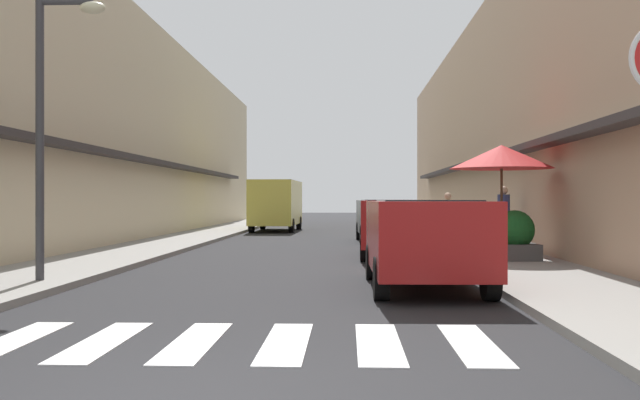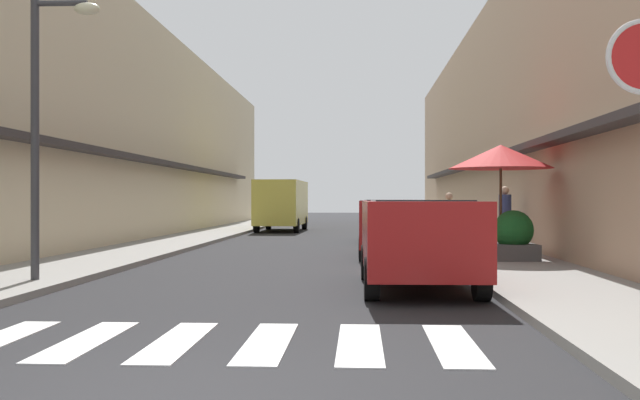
% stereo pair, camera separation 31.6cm
% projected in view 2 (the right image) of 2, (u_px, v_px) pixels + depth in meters
% --- Properties ---
extents(ground_plane, '(111.63, 111.63, 0.00)m').
position_uv_depth(ground_plane, '(319.00, 242.00, 25.52)').
color(ground_plane, '#232326').
extents(sidewalk_left, '(2.52, 71.04, 0.12)m').
position_uv_depth(sidewalk_left, '(186.00, 240.00, 25.78)').
color(sidewalk_left, gray).
rests_on(sidewalk_left, ground_plane).
extents(sidewalk_right, '(2.52, 71.04, 0.12)m').
position_uv_depth(sidewalk_right, '(454.00, 240.00, 25.27)').
color(sidewalk_right, gray).
rests_on(sidewalk_right, ground_plane).
extents(building_row_left, '(5.50, 47.67, 8.02)m').
position_uv_depth(building_row_left, '(98.00, 132.00, 27.51)').
color(building_row_left, beige).
rests_on(building_row_left, ground_plane).
extents(building_row_right, '(5.50, 47.67, 8.52)m').
position_uv_depth(building_row_right, '(552.00, 123.00, 26.60)').
color(building_row_right, tan).
rests_on(building_row_right, ground_plane).
extents(crosswalk, '(5.20, 2.20, 0.01)m').
position_uv_depth(crosswalk, '(222.00, 342.00, 7.53)').
color(crosswalk, silver).
rests_on(crosswalk, ground_plane).
extents(parked_car_near, '(1.86, 4.28, 1.47)m').
position_uv_depth(parked_car_near, '(418.00, 233.00, 11.98)').
color(parked_car_near, maroon).
rests_on(parked_car_near, ground_plane).
extents(parked_car_mid, '(1.95, 4.39, 1.47)m').
position_uv_depth(parked_car_mid, '(397.00, 221.00, 18.63)').
color(parked_car_mid, maroon).
rests_on(parked_car_mid, ground_plane).
extents(parked_car_far, '(1.91, 4.37, 1.47)m').
position_uv_depth(parked_car_far, '(387.00, 216.00, 25.17)').
color(parked_car_far, '#4C5156').
rests_on(parked_car_far, ground_plane).
extents(delivery_van, '(2.12, 5.45, 2.37)m').
position_uv_depth(delivery_van, '(282.00, 201.00, 34.19)').
color(delivery_van, '#D8CC4C').
rests_on(delivery_van, ground_plane).
extents(street_lamp, '(1.19, 0.28, 4.83)m').
position_uv_depth(street_lamp, '(47.00, 103.00, 12.34)').
color(street_lamp, '#38383D').
rests_on(street_lamp, sidewalk_left).
extents(cafe_umbrella, '(2.39, 2.39, 2.62)m').
position_uv_depth(cafe_umbrella, '(501.00, 157.00, 16.83)').
color(cafe_umbrella, '#262626').
rests_on(cafe_umbrella, sidewalk_right).
extents(planter_midblock, '(1.01, 1.01, 1.12)m').
position_uv_depth(planter_midblock, '(513.00, 237.00, 16.37)').
color(planter_midblock, '#4C4C4C').
rests_on(planter_midblock, sidewalk_right).
extents(pedestrian_walking_near, '(0.34, 0.34, 1.72)m').
position_uv_depth(pedestrian_walking_near, '(505.00, 216.00, 20.09)').
color(pedestrian_walking_near, '#282B33').
rests_on(pedestrian_walking_near, sidewalk_right).
extents(pedestrian_walking_far, '(0.34, 0.34, 1.55)m').
position_uv_depth(pedestrian_walking_far, '(449.00, 219.00, 20.67)').
color(pedestrian_walking_far, '#282B33').
rests_on(pedestrian_walking_far, sidewalk_right).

